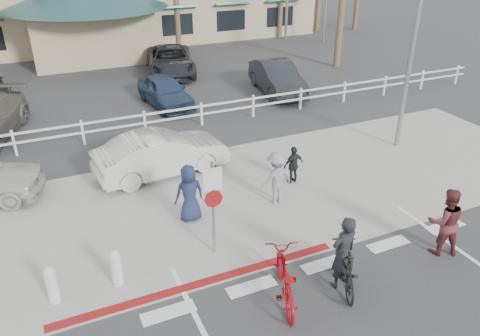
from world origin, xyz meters
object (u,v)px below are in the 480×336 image
sign_post (213,204)px  bike_black (345,266)px  bike_red (284,279)px  car_white_sedan (161,154)px

sign_post → bike_black: bearing=-46.9°
bike_red → bike_black: bike_black is taller
bike_red → bike_black: (1.47, -0.20, 0.00)m
car_white_sedan → bike_red: bearing=-179.7°
bike_black → car_white_sedan: car_white_sedan is taller
bike_red → car_white_sedan: (-0.80, 6.99, 0.17)m
bike_red → car_white_sedan: 7.04m
bike_black → car_white_sedan: bearing=-48.7°
sign_post → car_white_sedan: bearing=90.0°
sign_post → bike_black: size_ratio=1.54×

